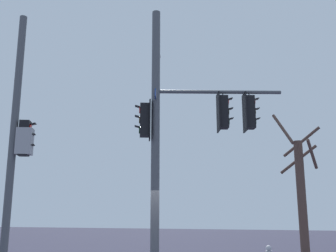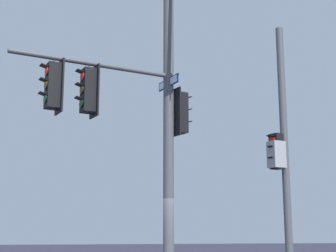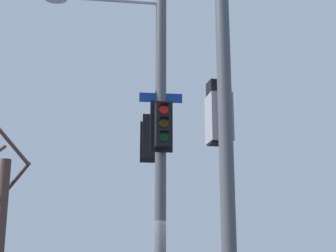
% 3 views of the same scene
% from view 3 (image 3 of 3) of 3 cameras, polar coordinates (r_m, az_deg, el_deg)
% --- Properties ---
extents(main_signal_pole_assembly, '(5.20, 3.47, 8.67)m').
position_cam_3_polar(main_signal_pole_assembly, '(12.92, -1.78, -0.67)').
color(main_signal_pole_assembly, '#4C4F54').
rests_on(main_signal_pole_assembly, ground).
extents(secondary_pole_assembly, '(0.76, 0.53, 8.18)m').
position_cam_3_polar(secondary_pole_assembly, '(8.08, 6.41, 1.85)').
color(secondary_pole_assembly, '#4C4F54').
rests_on(secondary_pole_assembly, ground).
extents(bare_tree_behind_pole, '(2.14, 2.15, 6.38)m').
position_cam_3_polar(bare_tree_behind_pole, '(18.55, -19.05, -10.18)').
color(bare_tree_behind_pole, '#503A32').
rests_on(bare_tree_behind_pole, ground).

